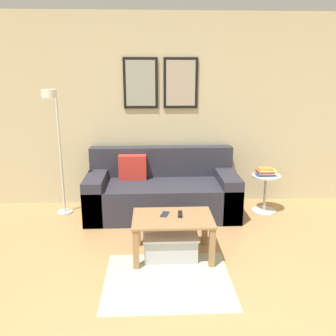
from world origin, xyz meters
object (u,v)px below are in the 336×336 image
(storage_bin, at_px, (170,245))
(book_stack, at_px, (265,172))
(coffee_table, at_px, (173,225))
(remote_control, at_px, (180,214))
(cell_phone, at_px, (165,214))
(couch, at_px, (162,192))
(side_table, at_px, (265,190))
(floor_lamp, at_px, (55,133))

(storage_bin, relative_size, book_stack, 2.13)
(coffee_table, height_order, storage_bin, coffee_table)
(remote_control, distance_m, cell_phone, 0.15)
(couch, distance_m, coffee_table, 1.15)
(coffee_table, relative_size, storage_bin, 1.47)
(book_stack, bearing_deg, side_table, 25.48)
(storage_bin, relative_size, floor_lamp, 0.34)
(side_table, height_order, remote_control, side_table)
(couch, distance_m, book_stack, 1.37)
(floor_lamp, bearing_deg, coffee_table, -37.67)
(couch, bearing_deg, remote_control, -82.10)
(cell_phone, bearing_deg, coffee_table, -25.62)
(side_table, bearing_deg, book_stack, -154.52)
(book_stack, bearing_deg, floor_lamp, -178.60)
(coffee_table, height_order, cell_phone, cell_phone)
(book_stack, bearing_deg, couch, 178.43)
(storage_bin, xyz_separation_m, remote_control, (0.10, 0.07, 0.30))
(remote_control, bearing_deg, book_stack, 45.82)
(cell_phone, bearing_deg, floor_lamp, 158.67)
(floor_lamp, bearing_deg, book_stack, 1.40)
(coffee_table, height_order, side_table, side_table)
(coffee_table, bearing_deg, cell_phone, 138.30)
(cell_phone, bearing_deg, couch, 106.10)
(coffee_table, relative_size, side_table, 1.58)
(coffee_table, height_order, book_stack, book_stack)
(side_table, distance_m, cell_phone, 1.73)
(floor_lamp, relative_size, side_table, 3.21)
(coffee_table, xyz_separation_m, book_stack, (1.27, 1.11, 0.22))
(remote_control, bearing_deg, couch, 102.02)
(storage_bin, distance_m, book_stack, 1.76)
(coffee_table, distance_m, storage_bin, 0.20)
(floor_lamp, distance_m, side_table, 2.76)
(floor_lamp, xyz_separation_m, remote_control, (1.43, -1.00, -0.66))
(remote_control, bearing_deg, side_table, 45.59)
(couch, height_order, coffee_table, couch)
(storage_bin, bearing_deg, floor_lamp, 141.41)
(couch, xyz_separation_m, cell_phone, (0.00, -1.08, 0.13))
(couch, relative_size, floor_lamp, 1.19)
(side_table, bearing_deg, cell_phone, -142.31)
(storage_bin, xyz_separation_m, cell_phone, (-0.05, 0.08, 0.29))
(couch, bearing_deg, storage_bin, -87.40)
(coffee_table, relative_size, floor_lamp, 0.49)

